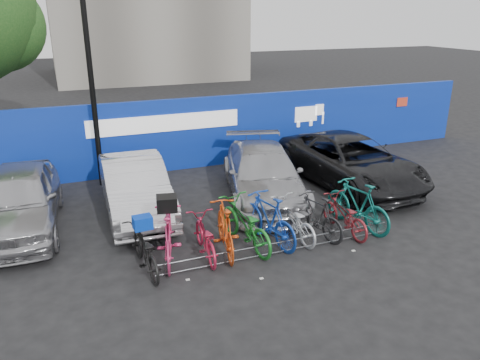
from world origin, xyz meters
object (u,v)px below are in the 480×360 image
car_0 (18,200)px  bike_3 (225,229)px  bike_9 (358,205)px  bike_0 (145,250)px  bike_7 (316,216)px  bike_1 (169,236)px  bike_6 (292,220)px  bike_2 (205,237)px  car_2 (263,174)px  lamppost (91,78)px  bike_8 (344,215)px  car_1 (135,187)px  bike_rack (280,247)px  bike_4 (245,224)px  car_3 (350,161)px  bike_5 (268,219)px

car_0 → bike_3: 5.19m
car_0 → bike_9: 8.27m
bike_0 → bike_7: size_ratio=1.05×
bike_1 → bike_6: bearing=-166.2°
bike_3 → bike_2: bearing=11.0°
bike_1 → car_2: bearing=-128.9°
lamppost → bike_8: 8.09m
bike_7 → bike_3: bearing=-14.5°
bike_0 → bike_8: bike_0 is taller
car_1 → bike_6: bearing=-40.2°
lamppost → car_0: size_ratio=1.33×
lamppost → bike_6: (3.80, -5.41, -2.80)m
car_2 → bike_6: 2.57m
car_2 → bike_1: bearing=-127.5°
lamppost → bike_8: size_ratio=3.51×
bike_rack → bike_2: bike_2 is taller
bike_2 → bike_3: bearing=-175.1°
bike_2 → bike_8: bearing=-178.3°
bike_4 → bike_8: size_ratio=1.21×
bike_4 → bike_6: bike_4 is taller
car_1 → car_3: bearing=-0.1°
bike_rack → bike_3: (-1.10, 0.52, 0.41)m
bike_4 → bike_8: (2.49, -0.23, -0.09)m
bike_5 → car_0: bearing=-40.8°
bike_9 → car_3: bearing=-133.7°
lamppost → bike_1: lamppost is taller
bike_2 → bike_9: (3.93, 0.00, 0.16)m
bike_4 → bike_7: 1.78m
bike_5 → bike_9: bearing=165.5°
bike_1 → bike_7: bike_1 is taller
bike_1 → bike_2: size_ratio=1.13×
bike_7 → bike_4: bearing=-17.7°
bike_4 → bike_rack: bearing=125.1°
car_0 → lamppost: bearing=53.2°
bike_0 → bike_9: (5.26, 0.13, 0.13)m
bike_rack → bike_2: 1.68m
car_0 → bike_5: bearing=-24.5°
lamppost → bike_2: size_ratio=3.53×
lamppost → car_3: (7.17, -2.77, -2.52)m
bike_6 → car_3: bearing=-148.9°
car_2 → bike_0: size_ratio=2.74×
car_1 → bike_8: 5.42m
car_0 → bike_7: size_ratio=2.62×
bike_8 → car_3: bearing=-129.4°
lamppost → bike_9: 8.25m
bike_8 → bike_4: bearing=-8.6°
bike_rack → bike_0: bike_0 is taller
bike_2 → lamppost: bearing=-69.8°
lamppost → bike_5: size_ratio=3.06×
bike_5 → bike_6: bike_5 is taller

